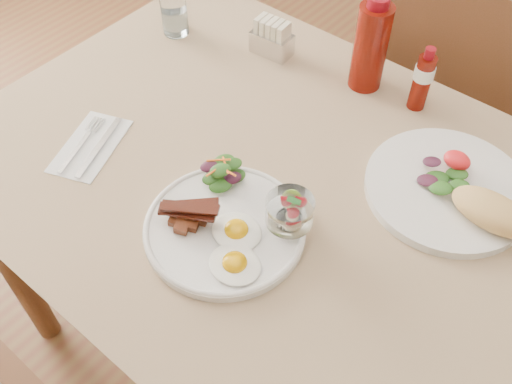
% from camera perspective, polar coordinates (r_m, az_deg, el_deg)
% --- Properties ---
extents(table, '(1.33, 0.88, 0.75)m').
position_cam_1_polar(table, '(1.12, 3.99, -2.64)').
color(table, brown).
rests_on(table, ground).
extents(chair_far, '(0.42, 0.42, 0.93)m').
position_cam_1_polar(chair_far, '(1.65, 17.85, 8.77)').
color(chair_far, brown).
rests_on(chair_far, ground).
extents(main_plate, '(0.28, 0.28, 0.02)m').
position_cam_1_polar(main_plate, '(0.98, -3.13, -3.67)').
color(main_plate, silver).
rests_on(main_plate, table).
extents(fried_eggs, '(0.15, 0.15, 0.02)m').
position_cam_1_polar(fried_eggs, '(0.94, -2.05, -5.47)').
color(fried_eggs, white).
rests_on(fried_eggs, main_plate).
extents(bacon_potato_pile, '(0.10, 0.08, 0.05)m').
position_cam_1_polar(bacon_potato_pile, '(0.97, -6.84, -2.30)').
color(bacon_potato_pile, maroon).
rests_on(bacon_potato_pile, main_plate).
extents(side_salad, '(0.09, 0.08, 0.05)m').
position_cam_1_polar(side_salad, '(1.03, -3.36, 1.85)').
color(side_salad, '#1E4913').
rests_on(side_salad, main_plate).
extents(fruit_cup, '(0.08, 0.08, 0.08)m').
position_cam_1_polar(fruit_cup, '(0.94, 3.40, -1.94)').
color(fruit_cup, white).
rests_on(fruit_cup, main_plate).
extents(second_plate, '(0.31, 0.30, 0.08)m').
position_cam_1_polar(second_plate, '(1.08, 19.53, -0.06)').
color(second_plate, silver).
rests_on(second_plate, table).
extents(ketchup_bottle, '(0.09, 0.09, 0.21)m').
position_cam_1_polar(ketchup_bottle, '(1.23, 11.39, 14.15)').
color(ketchup_bottle, '#5F0D05').
rests_on(ketchup_bottle, table).
extents(hot_sauce_bottle, '(0.05, 0.05, 0.14)m').
position_cam_1_polar(hot_sauce_bottle, '(1.21, 16.31, 10.75)').
color(hot_sauce_bottle, '#5F0D05').
rests_on(hot_sauce_bottle, table).
extents(sugar_caddy, '(0.10, 0.06, 0.08)m').
position_cam_1_polar(sugar_caddy, '(1.33, 1.60, 15.03)').
color(sugar_caddy, silver).
rests_on(sugar_caddy, table).
extents(water_glass, '(0.06, 0.06, 0.10)m').
position_cam_1_polar(water_glass, '(1.41, -8.16, 17.12)').
color(water_glass, white).
rests_on(water_glass, table).
extents(napkin_cutlery, '(0.16, 0.20, 0.01)m').
position_cam_1_polar(napkin_cutlery, '(1.17, -16.19, 4.46)').
color(napkin_cutlery, silver).
rests_on(napkin_cutlery, table).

